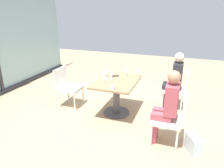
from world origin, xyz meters
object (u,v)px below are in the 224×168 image
Objects in this scene: wine_glass_5 at (107,72)px; handbag_0 at (193,144)px; chair_near_window at (67,85)px; wine_glass_0 at (111,78)px; cell_phone_on_table at (116,76)px; wine_glass_4 at (126,69)px; coffee_cup at (113,87)px; wine_glass_3 at (137,71)px; chair_front_left at (173,117)px; wine_glass_1 at (112,72)px; dining_table_main at (117,90)px; person_front_left at (167,104)px; wine_glass_6 at (106,70)px; chair_front_right at (178,87)px; person_front_right at (174,78)px; wine_glass_2 at (104,77)px.

wine_glass_5 reaches higher than handbag_0.
wine_glass_0 is at bearing -101.11° from chair_near_window.
wine_glass_4 is at bearing -79.04° from cell_phone_on_table.
wine_glass_4 is 2.06× the size of coffee_cup.
wine_glass_3 reaches higher than cell_phone_on_table.
chair_front_left is 1.48m from wine_glass_3.
coffee_cup is 1.63m from handbag_0.
wine_glass_1 is 0.62× the size of handbag_0.
wine_glass_5 is at bearing 112.23° from cell_phone_on_table.
dining_table_main is 1.30m from person_front_left.
person_front_left is 1.57m from cell_phone_on_table.
wine_glass_6 is (0.44, 0.28, 0.00)m from wine_glass_0.
wine_glass_6 is at bearing 84.95° from cell_phone_on_table.
wine_glass_3 reaches higher than dining_table_main.
wine_glass_5 is at bearing 111.37° from chair_front_right.
wine_glass_4 is at bearing 102.62° from chair_front_right.
person_front_right reaches higher than wine_glass_0.
dining_table_main is 0.57m from wine_glass_4.
chair_near_window is at bearing 73.71° from chair_front_left.
dining_table_main is 0.88× the size of person_front_right.
wine_glass_2 is 0.83m from wine_glass_3.
cell_phone_on_table is (-0.15, 0.19, -0.13)m from wine_glass_4.
dining_table_main is at bearing 10.77° from coffee_cup.
chair_near_window reaches higher than handbag_0.
chair_near_window is 1.62m from wine_glass_3.
coffee_cup is (-0.91, 0.23, -0.09)m from wine_glass_3.
handbag_0 is (-0.81, -1.55, -0.38)m from dining_table_main.
wine_glass_4 is 0.46m from wine_glass_5.
person_front_right is 1.47m from wine_glass_0.
handbag_0 is (-0.11, -0.35, -0.36)m from chair_front_left.
handbag_0 is at bearing -110.17° from wine_glass_0.
wine_glass_5 is at bearing -145.07° from wine_glass_6.
wine_glass_6 reaches higher than chair_front_left.
person_front_left reaches higher than wine_glass_1.
chair_front_right is at bearing -100.57° from cell_phone_on_table.
dining_table_main is 0.64m from wine_glass_3.
wine_glass_4 is 0.92m from coffee_cup.
wine_glass_3 is at bearing -91.95° from wine_glass_4.
wine_glass_0 is at bearing 27.86° from coffee_cup.
wine_glass_6 is 2.06× the size of coffee_cup.
wine_glass_2 and wine_glass_6 have the same top height.
wine_glass_6 is at bearing 33.40° from handbag_0.
person_front_right is at bearing -50.53° from wine_glass_0.
handbag_0 is at bearing -130.34° from wine_glass_4.
wine_glass_0 is 1.84m from handbag_0.
person_front_right reaches higher than coffee_cup.
chair_near_window is at bearing 77.56° from wine_glass_2.
wine_glass_5 is at bearing 117.88° from wine_glass_3.
person_front_left is 6.81× the size of wine_glass_3.
wine_glass_2 is at bearing -166.59° from wine_glass_5.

